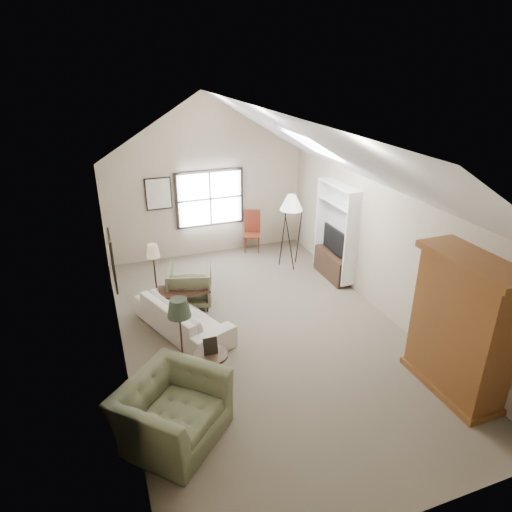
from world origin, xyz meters
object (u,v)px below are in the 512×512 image
object	(u,v)px
sofa	(183,316)
side_chair	(252,232)
armchair_far	(190,285)
armoire	(462,327)
side_table	(211,368)
coffee_table	(185,300)
armchair_near	(172,411)

from	to	relation	value
sofa	side_chair	world-z (taller)	side_chair
armchair_far	side_chair	xyz separation A→B (m)	(2.12, 2.11, 0.12)
armoire	side_table	distance (m)	3.81
sofa	armchair_far	size ratio (longest dim) A/B	2.41
armoire	side_chair	size ratio (longest dim) A/B	2.08
armchair_far	coffee_table	size ratio (longest dim) A/B	0.92
side_chair	side_table	bearing A→B (deg)	-94.56
armoire	armchair_near	xyz separation A→B (m)	(-4.22, 0.49, -0.66)
armoire	armchair_far	xyz separation A→B (m)	(-3.19, 3.99, -0.69)
side_table	armchair_far	bearing A→B (deg)	84.45
sofa	coffee_table	bearing A→B (deg)	-35.13
side_table	armchair_near	bearing A→B (deg)	-130.79
armoire	armchair_near	bearing A→B (deg)	173.34
sofa	armchair_near	xyz separation A→B (m)	(-0.68, -2.50, 0.12)
armoire	armchair_far	size ratio (longest dim) A/B	2.46
coffee_table	sofa	bearing A→B (deg)	-103.77
armchair_far	side_chair	size ratio (longest dim) A/B	0.85
side_table	coffee_table	bearing A→B (deg)	88.19
sofa	armchair_far	bearing A→B (deg)	-40.86
sofa	side_chair	bearing A→B (deg)	-59.96
side_table	armoire	bearing A→B (deg)	-22.09
armoire	side_table	bearing A→B (deg)	157.91
sofa	side_table	distance (m)	1.60
sofa	armchair_near	distance (m)	2.60
armoire	side_table	size ratio (longest dim) A/B	4.08
armoire	coffee_table	xyz separation A→B (m)	(-3.37, 3.70, -0.85)
coffee_table	side_chair	distance (m)	3.34
sofa	coffee_table	xyz separation A→B (m)	(0.17, 0.71, -0.07)
armchair_far	armchair_near	bearing A→B (deg)	89.59
side_chair	sofa	bearing A→B (deg)	-106.35
armoire	side_chair	xyz separation A→B (m)	(-1.06, 6.10, -0.57)
sofa	side_chair	size ratio (longest dim) A/B	2.04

